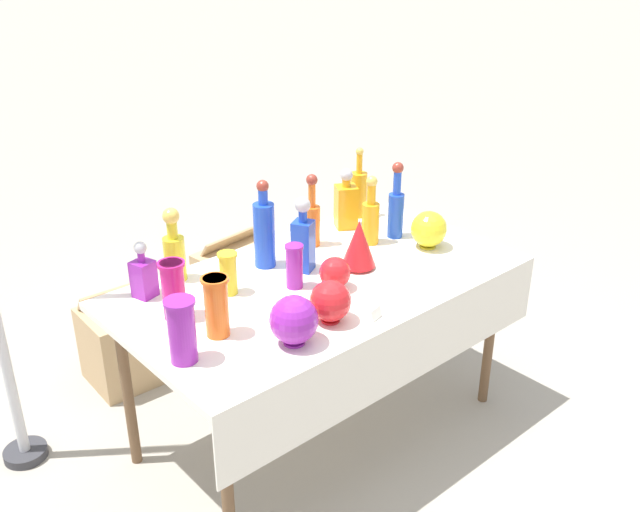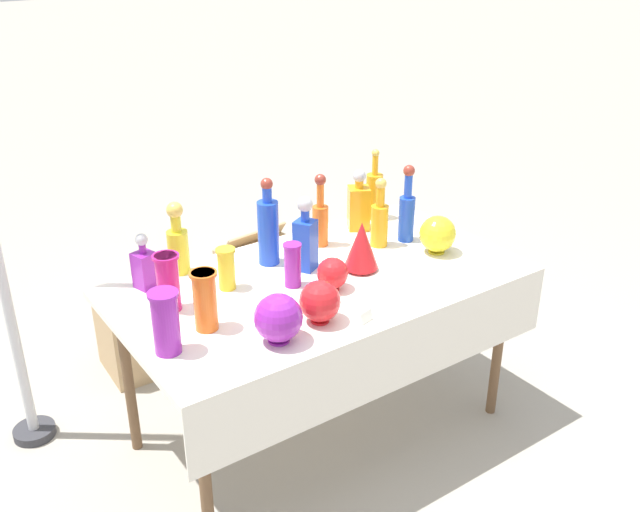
# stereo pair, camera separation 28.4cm
# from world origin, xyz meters

# --- Properties ---
(ground_plane) EXTENTS (40.00, 40.00, 0.00)m
(ground_plane) POSITION_xyz_m (0.00, 0.00, 0.00)
(ground_plane) COLOR #A0998C
(display_table) EXTENTS (1.65, 0.91, 0.76)m
(display_table) POSITION_xyz_m (0.00, -0.03, 0.70)
(display_table) COLOR white
(display_table) RESTS_ON ground
(tall_bottle_0) EXTENTS (0.09, 0.09, 0.31)m
(tall_bottle_0) POSITION_xyz_m (-0.44, 0.38, 0.89)
(tall_bottle_0) COLOR yellow
(tall_bottle_0) RESTS_ON display_table
(tall_bottle_1) EXTENTS (0.08, 0.08, 0.31)m
(tall_bottle_1) POSITION_xyz_m (0.40, 0.12, 0.88)
(tall_bottle_1) COLOR orange
(tall_bottle_1) RESTS_ON display_table
(tall_bottle_2) EXTENTS (0.07, 0.07, 0.35)m
(tall_bottle_2) POSITION_xyz_m (0.53, 0.09, 0.90)
(tall_bottle_2) COLOR blue
(tall_bottle_2) RESTS_ON display_table
(tall_bottle_3) EXTENTS (0.09, 0.09, 0.38)m
(tall_bottle_3) POSITION_xyz_m (-0.09, 0.24, 0.92)
(tall_bottle_3) COLOR blue
(tall_bottle_3) RESTS_ON display_table
(tall_bottle_4) EXTENTS (0.07, 0.07, 0.33)m
(tall_bottle_4) POSITION_xyz_m (0.19, 0.27, 0.89)
(tall_bottle_4) COLOR orange
(tall_bottle_4) RESTS_ON display_table
(tall_bottle_5) EXTENTS (0.08, 0.08, 0.34)m
(tall_bottle_5) POSITION_xyz_m (0.58, 0.38, 0.89)
(tall_bottle_5) COLOR orange
(tall_bottle_5) RESTS_ON display_table
(square_decanter_0) EXTENTS (0.11, 0.11, 0.32)m
(square_decanter_0) POSITION_xyz_m (0.00, 0.10, 0.90)
(square_decanter_0) COLOR blue
(square_decanter_0) RESTS_ON display_table
(square_decanter_1) EXTENTS (0.13, 0.13, 0.29)m
(square_decanter_1) POSITION_xyz_m (0.44, 0.32, 0.88)
(square_decanter_1) COLOR orange
(square_decanter_1) RESTS_ON display_table
(square_decanter_2) EXTENTS (0.09, 0.09, 0.23)m
(square_decanter_2) POSITION_xyz_m (-0.60, 0.33, 0.85)
(square_decanter_2) COLOR purple
(square_decanter_2) RESTS_ON display_table
(slender_vase_0) EXTENTS (0.10, 0.10, 0.23)m
(slender_vase_0) POSITION_xyz_m (-0.73, -0.15, 0.88)
(slender_vase_0) COLOR purple
(slender_vase_0) RESTS_ON display_table
(slender_vase_1) EXTENTS (0.08, 0.08, 0.17)m
(slender_vase_1) POSITION_xyz_m (-0.35, 0.14, 0.85)
(slender_vase_1) COLOR yellow
(slender_vase_1) RESTS_ON display_table
(slender_vase_2) EXTENTS (0.10, 0.10, 0.22)m
(slender_vase_2) POSITION_xyz_m (-0.55, -0.09, 0.88)
(slender_vase_2) COLOR orange
(slender_vase_2) RESTS_ON display_table
(slender_vase_3) EXTENTS (0.07, 0.07, 0.18)m
(slender_vase_3) POSITION_xyz_m (-0.12, 0.01, 0.86)
(slender_vase_3) COLOR purple
(slender_vase_3) RESTS_ON display_table
(slender_vase_4) EXTENTS (0.10, 0.10, 0.22)m
(slender_vase_4) POSITION_xyz_m (-0.60, 0.11, 0.88)
(slender_vase_4) COLOR #C61972
(slender_vase_4) RESTS_ON display_table
(fluted_vase_0) EXTENTS (0.14, 0.14, 0.21)m
(fluted_vase_0) POSITION_xyz_m (0.19, -0.03, 0.87)
(fluted_vase_0) COLOR red
(fluted_vase_0) RESTS_ON display_table
(round_bowl_0) EXTENTS (0.16, 0.16, 0.17)m
(round_bowl_0) POSITION_xyz_m (0.56, -0.09, 0.85)
(round_bowl_0) COLOR yellow
(round_bowl_0) RESTS_ON display_table
(round_bowl_1) EXTENTS (0.15, 0.15, 0.16)m
(round_bowl_1) POSITION_xyz_m (-0.20, -0.28, 0.84)
(round_bowl_1) COLOR red
(round_bowl_1) RESTS_ON display_table
(round_bowl_2) EXTENTS (0.12, 0.12, 0.13)m
(round_bowl_2) POSITION_xyz_m (-0.01, -0.10, 0.83)
(round_bowl_2) COLOR red
(round_bowl_2) RESTS_ON display_table
(round_bowl_3) EXTENTS (0.17, 0.17, 0.18)m
(round_bowl_3) POSITION_xyz_m (-0.39, -0.31, 0.85)
(round_bowl_3) COLOR purple
(round_bowl_3) RESTS_ON display_table
(price_tag_left) EXTENTS (0.06, 0.03, 0.04)m
(price_tag_left) POSITION_xyz_m (-0.06, -0.38, 0.78)
(price_tag_left) COLOR white
(price_tag_left) RESTS_ON display_table
(cardboard_box_behind_left) EXTENTS (0.51, 0.48, 0.44)m
(cardboard_box_behind_left) POSITION_xyz_m (0.41, 1.12, 0.18)
(cardboard_box_behind_left) COLOR tan
(cardboard_box_behind_left) RESTS_ON ground
(cardboard_box_behind_right) EXTENTS (0.45, 0.35, 0.47)m
(cardboard_box_behind_right) POSITION_xyz_m (-0.42, 0.93, 0.19)
(cardboard_box_behind_right) COLOR tan
(cardboard_box_behind_right) RESTS_ON ground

